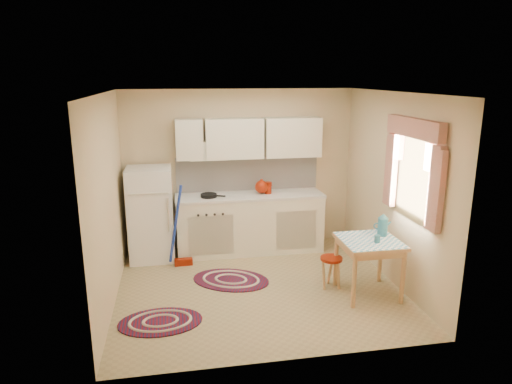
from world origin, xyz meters
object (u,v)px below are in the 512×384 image
base_cabinets (250,224)px  stool (331,272)px  fridge (151,214)px  table (368,267)px

base_cabinets → stool: bearing=-60.6°
fridge → base_cabinets: bearing=1.9°
stool → table: bearing=-32.2°
table → stool: 0.49m
table → fridge: bearing=148.5°
base_cabinets → table: 2.11m
fridge → stool: 2.76m
fridge → stool: fridge is taller
fridge → base_cabinets: (1.49, 0.05, -0.26)m
fridge → table: fridge is taller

